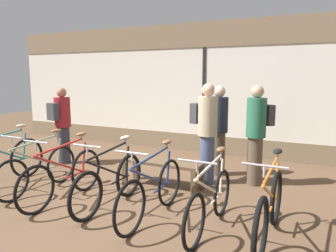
% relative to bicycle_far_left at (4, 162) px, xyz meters
% --- Properties ---
extents(ground_plane, '(24.00, 24.00, 0.00)m').
position_rel_bicycle_far_left_xyz_m(ground_plane, '(2.30, 0.05, -0.41)').
color(ground_plane, brown).
extents(shop_back_wall, '(12.00, 0.08, 3.20)m').
position_rel_bicycle_far_left_xyz_m(shop_back_wall, '(2.30, 3.91, 1.23)').
color(shop_back_wall, '#7A664C').
rests_on(shop_back_wall, ground_plane).
extents(bicycle_far_left, '(0.46, 1.77, 1.06)m').
position_rel_bicycle_far_left_xyz_m(bicycle_far_left, '(0.00, 0.00, 0.00)').
color(bicycle_far_left, black).
rests_on(bicycle_far_left, ground_plane).
extents(bicycle_left, '(0.46, 1.72, 1.02)m').
position_rel_bicycle_far_left_xyz_m(bicycle_left, '(0.82, 0.04, -0.03)').
color(bicycle_left, black).
rests_on(bicycle_left, ground_plane).
extents(bicycle_center_left, '(0.46, 1.77, 1.03)m').
position_rel_bicycle_far_left_xyz_m(bicycle_center_left, '(1.51, -0.11, -0.02)').
color(bicycle_center_left, black).
rests_on(bicycle_center_left, ground_plane).
extents(bicycle_center, '(0.46, 1.71, 1.02)m').
position_rel_bicycle_far_left_xyz_m(bicycle_center, '(2.29, 0.01, -0.03)').
color(bicycle_center, black).
rests_on(bicycle_center, ground_plane).
extents(bicycle_center_right, '(0.46, 1.77, 1.03)m').
position_rel_bicycle_far_left_xyz_m(bicycle_center_right, '(3.04, -0.05, -0.02)').
color(bicycle_center_right, black).
rests_on(bicycle_center_right, ground_plane).
extents(bicycle_right, '(0.46, 1.66, 1.01)m').
position_rel_bicycle_far_left_xyz_m(bicycle_right, '(3.84, -0.02, -0.04)').
color(bicycle_right, black).
rests_on(bicycle_right, ground_plane).
extents(bicycle_far_right, '(0.46, 1.76, 1.04)m').
position_rel_bicycle_far_left_xyz_m(bicycle_far_right, '(4.56, 0.02, -0.02)').
color(bicycle_far_right, black).
rests_on(bicycle_far_right, ground_plane).
extents(display_bench, '(1.40, 0.44, 0.47)m').
position_rel_bicycle_far_left_xyz_m(display_bench, '(2.57, 1.15, -0.03)').
color(display_bench, brown).
rests_on(display_bench, ground_plane).
extents(customer_near_rack, '(0.48, 0.48, 1.73)m').
position_rel_bicycle_far_left_xyz_m(customer_near_rack, '(3.21, 2.26, 0.51)').
color(customer_near_rack, brown).
rests_on(customer_near_rack, ground_plane).
extents(customer_by_window, '(0.53, 0.55, 1.76)m').
position_rel_bicycle_far_left_xyz_m(customer_by_window, '(3.98, 2.00, 0.55)').
color(customer_by_window, brown).
rests_on(customer_by_window, ground_plane).
extents(customer_mid_floor, '(0.54, 0.41, 1.79)m').
position_rel_bicycle_far_left_xyz_m(customer_mid_floor, '(3.18, 1.68, 0.56)').
color(customer_mid_floor, '#424C6B').
rests_on(customer_mid_floor, ground_plane).
extents(customer_near_bench, '(0.39, 0.52, 1.67)m').
position_rel_bicycle_far_left_xyz_m(customer_near_bench, '(-0.11, 1.56, 0.49)').
color(customer_near_bench, '#2D2D38').
rests_on(customer_near_bench, ground_plane).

